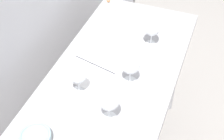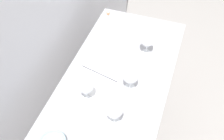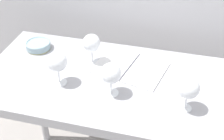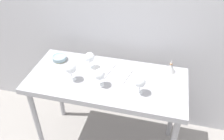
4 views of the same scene
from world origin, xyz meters
name	(u,v)px [view 4 (image 4 of 4)]	position (x,y,z in m)	size (l,w,h in m)	color
back_wall	(120,13)	(0.00, 0.49, 1.30)	(3.80, 0.04, 2.60)	silver
steel_counter	(107,87)	(0.00, -0.01, 0.79)	(1.40, 0.65, 0.90)	#A2A2A7
wine_glass_near_right	(140,82)	(0.31, -0.12, 1.01)	(0.10, 0.10, 0.17)	white
wine_glass_near_left	(71,68)	(-0.29, -0.09, 1.02)	(0.10, 0.10, 0.17)	white
wine_glass_far_left	(90,58)	(-0.19, 0.11, 1.02)	(0.09, 0.09, 0.17)	white
wine_glass_near_center	(100,75)	(-0.03, -0.11, 1.01)	(0.09, 0.09, 0.16)	white
open_notebook	(111,71)	(0.01, 0.11, 0.90)	(0.40, 0.33, 0.01)	silver
tasting_sheet_upper	(145,74)	(0.32, 0.13, 0.90)	(0.19, 0.27, 0.00)	white
tasting_bowl	(59,58)	(-0.52, 0.16, 0.92)	(0.14, 0.14, 0.04)	#DBCC66
decanter_funnel	(170,68)	(0.54, 0.23, 0.94)	(0.10, 0.10, 0.13)	silver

